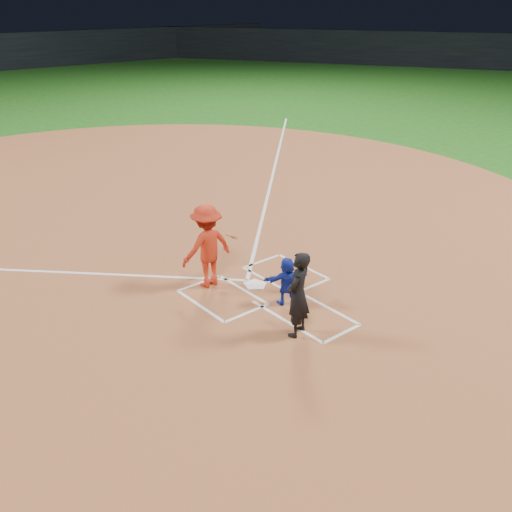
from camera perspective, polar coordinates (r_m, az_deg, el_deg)
ground at (r=13.62m, az=-0.10°, el=-2.95°), size 120.00×120.00×0.00m
home_plate_dirt at (r=18.26m, az=-12.17°, el=3.88°), size 28.00×28.00×0.01m
stadium_wall_right at (r=59.99m, az=17.56°, el=19.08°), size 31.04×52.56×3.20m
home_plate at (r=13.61m, az=-0.10°, el=-2.88°), size 0.60×0.60×0.02m
catcher at (r=12.60m, az=3.11°, el=-2.51°), size 1.07×0.70×1.11m
umpire at (r=11.32m, az=4.23°, el=-3.87°), size 0.77×0.65×1.81m
chalk_markings at (r=17.66m, az=-11.08°, el=3.29°), size 28.35×17.32×0.01m
batter_at_plate at (r=13.25m, az=-4.92°, el=0.99°), size 1.43×0.93×2.00m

